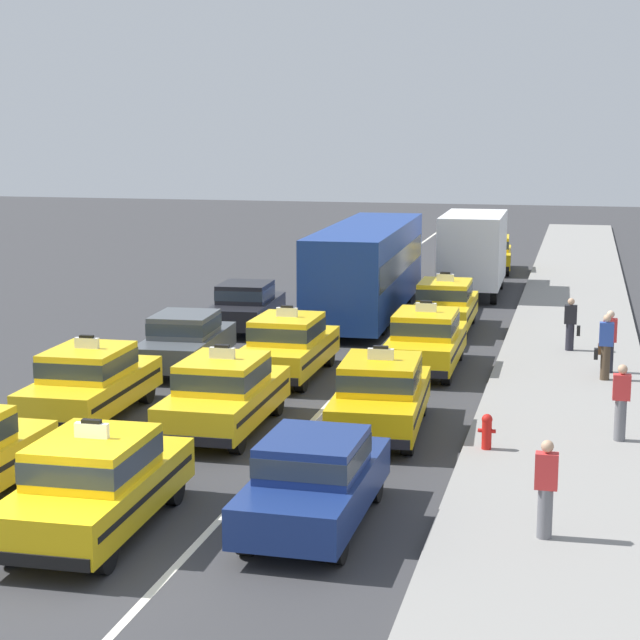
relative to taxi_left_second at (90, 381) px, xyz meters
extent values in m
plane|color=#353538|center=(3.39, -7.98, -0.88)|extent=(160.00, 160.00, 0.00)
cube|color=silver|center=(1.79, 12.02, -0.87)|extent=(0.14, 80.00, 0.01)
cube|color=silver|center=(4.99, 12.02, -0.87)|extent=(0.14, 80.00, 0.01)
cube|color=gray|center=(10.59, 7.02, -0.80)|extent=(4.00, 90.00, 0.15)
cylinder|color=black|center=(0.96, -4.42, -0.56)|extent=(0.25, 0.64, 0.64)
cube|color=black|center=(0.21, -3.74, -0.46)|extent=(1.71, 0.15, 0.20)
cylinder|color=black|center=(-0.80, 1.55, -0.56)|extent=(0.26, 0.65, 0.64)
cylinder|color=black|center=(0.68, 1.61, -0.56)|extent=(0.26, 0.65, 0.64)
cylinder|color=black|center=(-0.68, -1.51, -0.56)|extent=(0.26, 0.65, 0.64)
cylinder|color=black|center=(0.79, -1.45, -0.56)|extent=(0.26, 0.65, 0.64)
cube|color=yellow|center=(0.00, 0.05, -0.21)|extent=(1.97, 4.56, 0.70)
cube|color=black|center=(0.00, 0.05, -0.16)|extent=(1.97, 4.20, 0.10)
cube|color=yellow|center=(0.00, -0.10, 0.46)|extent=(1.68, 2.16, 0.64)
cube|color=#2D3842|center=(0.00, -0.10, 0.46)|extent=(1.70, 2.18, 0.35)
cube|color=white|center=(0.00, -0.10, 0.90)|extent=(0.56, 0.14, 0.24)
cube|color=black|center=(0.00, -0.10, 1.05)|extent=(0.32, 0.12, 0.06)
cube|color=black|center=(-0.08, 2.26, -0.46)|extent=(1.71, 0.20, 0.20)
cube|color=black|center=(0.08, -2.16, -0.46)|extent=(1.71, 0.20, 0.20)
cylinder|color=black|center=(-0.50, 6.64, -0.56)|extent=(0.28, 0.66, 0.64)
cylinder|color=black|center=(0.94, 6.74, -0.56)|extent=(0.28, 0.66, 0.64)
cylinder|color=black|center=(-0.30, 3.81, -0.56)|extent=(0.28, 0.66, 0.64)
cylinder|color=black|center=(1.14, 3.91, -0.56)|extent=(0.28, 0.66, 0.64)
cube|color=#4C5156|center=(0.32, 5.27, -0.23)|extent=(2.06, 4.41, 0.66)
cube|color=#4C5156|center=(0.32, 5.17, 0.40)|extent=(1.69, 2.00, 0.60)
cube|color=#2D3842|center=(0.32, 5.17, 0.40)|extent=(1.71, 2.03, 0.33)
cylinder|color=black|center=(-0.66, 12.60, -0.56)|extent=(0.28, 0.65, 0.64)
cylinder|color=black|center=(0.78, 12.70, -0.56)|extent=(0.28, 0.65, 0.64)
cylinder|color=black|center=(-0.47, 9.77, -0.56)|extent=(0.28, 0.65, 0.64)
cylinder|color=black|center=(0.97, 9.86, -0.56)|extent=(0.28, 0.65, 0.64)
cube|color=black|center=(0.15, 11.23, -0.23)|extent=(2.05, 4.41, 0.66)
cube|color=black|center=(0.16, 11.13, 0.40)|extent=(1.69, 2.00, 0.60)
cube|color=#2D3842|center=(0.16, 11.13, 0.40)|extent=(1.71, 2.02, 0.33)
cylinder|color=black|center=(2.46, -4.95, -0.56)|extent=(0.26, 0.65, 0.64)
cylinder|color=black|center=(3.93, -4.91, -0.56)|extent=(0.26, 0.65, 0.64)
cylinder|color=black|center=(2.55, -8.01, -0.56)|extent=(0.26, 0.65, 0.64)
cylinder|color=black|center=(4.03, -7.97, -0.56)|extent=(0.26, 0.65, 0.64)
cube|color=yellow|center=(3.24, -6.46, -0.21)|extent=(1.93, 4.55, 0.70)
cube|color=black|center=(3.24, -6.46, -0.16)|extent=(1.94, 4.19, 0.10)
cube|color=yellow|center=(3.25, -6.61, 0.46)|extent=(1.66, 2.15, 0.64)
cube|color=#2D3842|center=(3.25, -6.61, 0.46)|extent=(1.68, 2.17, 0.35)
cube|color=white|center=(3.25, -6.61, 0.90)|extent=(0.56, 0.14, 0.24)
cube|color=black|center=(3.25, -6.61, 1.05)|extent=(0.32, 0.12, 0.06)
cube|color=black|center=(3.18, -4.25, -0.46)|extent=(1.71, 0.19, 0.20)
cube|color=black|center=(3.31, -8.67, -0.46)|extent=(1.71, 0.19, 0.20)
cylinder|color=black|center=(2.56, 1.26, -0.56)|extent=(0.25, 0.64, 0.64)
cylinder|color=black|center=(4.04, 1.28, -0.56)|extent=(0.25, 0.64, 0.64)
cylinder|color=black|center=(2.62, -1.80, -0.56)|extent=(0.25, 0.64, 0.64)
cylinder|color=black|center=(4.09, -1.78, -0.56)|extent=(0.25, 0.64, 0.64)
cube|color=yellow|center=(3.33, -0.26, -0.21)|extent=(1.88, 4.53, 0.70)
cube|color=black|center=(3.33, -0.26, -0.16)|extent=(1.89, 4.17, 0.10)
cube|color=yellow|center=(3.33, -0.41, 0.46)|extent=(1.64, 2.13, 0.64)
cube|color=#2D3842|center=(3.33, -0.41, 0.46)|extent=(1.66, 2.15, 0.35)
cube|color=white|center=(3.33, -0.41, 0.90)|extent=(0.56, 0.13, 0.24)
cube|color=black|center=(3.33, -0.41, 1.05)|extent=(0.32, 0.12, 0.06)
cube|color=black|center=(3.29, 1.95, -0.46)|extent=(1.71, 0.17, 0.20)
cube|color=black|center=(3.37, -2.47, -0.46)|extent=(1.71, 0.17, 0.20)
cylinder|color=black|center=(2.55, 6.62, -0.56)|extent=(0.24, 0.64, 0.64)
cylinder|color=black|center=(4.02, 6.62, -0.56)|extent=(0.24, 0.64, 0.64)
cylinder|color=black|center=(2.56, 3.56, -0.56)|extent=(0.24, 0.64, 0.64)
cylinder|color=black|center=(4.04, 3.56, -0.56)|extent=(0.24, 0.64, 0.64)
cube|color=yellow|center=(3.29, 5.09, -0.21)|extent=(1.82, 4.51, 0.70)
cube|color=black|center=(3.29, 5.09, -0.16)|extent=(1.84, 4.15, 0.10)
cube|color=yellow|center=(3.30, 4.94, 0.46)|extent=(1.61, 2.11, 0.64)
cube|color=#2D3842|center=(3.30, 4.94, 0.46)|extent=(1.63, 2.13, 0.35)
cube|color=white|center=(3.30, 4.94, 0.90)|extent=(0.56, 0.12, 0.24)
cube|color=black|center=(3.30, 4.94, 1.05)|extent=(0.32, 0.11, 0.06)
cube|color=black|center=(3.28, 7.30, -0.46)|extent=(1.71, 0.15, 0.20)
cube|color=black|center=(3.31, 2.88, -0.46)|extent=(1.71, 0.15, 0.20)
cylinder|color=black|center=(2.39, 18.08, -0.56)|extent=(0.26, 0.65, 0.64)
cylinder|color=black|center=(4.39, 18.15, -0.56)|extent=(0.26, 0.65, 0.64)
cylinder|color=black|center=(2.61, 11.37, -0.56)|extent=(0.26, 0.65, 0.64)
cylinder|color=black|center=(4.61, 11.43, -0.56)|extent=(0.26, 0.65, 0.64)
cube|color=navy|center=(3.50, 14.76, 0.89)|extent=(2.86, 11.28, 2.90)
cube|color=#2D3842|center=(3.50, 14.76, 1.14)|extent=(2.87, 10.83, 0.84)
cube|color=black|center=(3.32, 20.30, 2.09)|extent=(2.13, 0.15, 0.36)
cylinder|color=black|center=(5.92, -3.93, -0.56)|extent=(0.24, 0.64, 0.64)
cylinder|color=black|center=(7.36, -3.94, -0.56)|extent=(0.24, 0.64, 0.64)
cylinder|color=black|center=(5.90, -6.77, -0.56)|extent=(0.24, 0.64, 0.64)
cylinder|color=black|center=(7.34, -6.78, -0.56)|extent=(0.24, 0.64, 0.64)
cube|color=navy|center=(6.63, -5.35, -0.23)|extent=(1.79, 4.31, 0.66)
cube|color=navy|center=(6.63, -5.45, 0.40)|extent=(1.57, 1.91, 0.60)
cube|color=#2D3842|center=(6.63, -5.45, 0.40)|extent=(1.59, 1.93, 0.33)
cylinder|color=black|center=(5.84, 1.93, -0.56)|extent=(0.28, 0.65, 0.64)
cylinder|color=black|center=(7.31, 2.03, -0.56)|extent=(0.28, 0.65, 0.64)
cylinder|color=black|center=(6.03, -1.12, -0.56)|extent=(0.28, 0.65, 0.64)
cylinder|color=black|center=(7.50, -1.03, -0.56)|extent=(0.28, 0.65, 0.64)
cube|color=yellow|center=(6.67, 0.45, -0.21)|extent=(2.08, 4.60, 0.70)
cube|color=black|center=(6.67, 0.45, -0.16)|extent=(2.07, 4.25, 0.10)
cube|color=yellow|center=(6.68, 0.30, 0.46)|extent=(1.73, 2.20, 0.64)
cube|color=#2D3842|center=(6.68, 0.30, 0.46)|extent=(1.75, 2.22, 0.35)
cube|color=white|center=(6.68, 0.30, 0.90)|extent=(0.57, 0.15, 0.24)
cube|color=black|center=(6.68, 0.30, 1.05)|extent=(0.33, 0.13, 0.06)
cube|color=black|center=(6.53, 2.66, -0.46)|extent=(1.72, 0.25, 0.20)
cube|color=black|center=(6.81, -1.75, -0.46)|extent=(1.72, 0.25, 0.20)
cylinder|color=black|center=(5.99, 8.24, -0.56)|extent=(0.25, 0.64, 0.64)
cylinder|color=black|center=(7.47, 8.26, -0.56)|extent=(0.25, 0.64, 0.64)
cylinder|color=black|center=(6.03, 5.18, -0.56)|extent=(0.25, 0.64, 0.64)
cylinder|color=black|center=(7.51, 5.20, -0.56)|extent=(0.25, 0.64, 0.64)
cube|color=yellow|center=(6.75, 6.72, -0.21)|extent=(1.86, 4.52, 0.70)
cube|color=black|center=(6.75, 6.72, -0.16)|extent=(1.87, 4.16, 0.10)
cube|color=yellow|center=(6.75, 6.57, 0.46)|extent=(1.63, 2.12, 0.64)
cube|color=#2D3842|center=(6.75, 6.57, 0.46)|extent=(1.65, 2.14, 0.35)
cube|color=white|center=(6.75, 6.57, 0.90)|extent=(0.56, 0.13, 0.24)
cube|color=black|center=(6.75, 6.57, 1.05)|extent=(0.32, 0.11, 0.06)
cube|color=black|center=(6.72, 8.93, -0.46)|extent=(1.71, 0.16, 0.20)
cube|color=black|center=(6.78, 4.51, -0.46)|extent=(1.71, 0.16, 0.20)
cylinder|color=black|center=(5.75, 14.20, -0.56)|extent=(0.25, 0.64, 0.64)
cylinder|color=black|center=(7.22, 14.22, -0.56)|extent=(0.25, 0.64, 0.64)
cylinder|color=black|center=(5.80, 11.14, -0.56)|extent=(0.25, 0.64, 0.64)
cylinder|color=black|center=(7.27, 11.16, -0.56)|extent=(0.25, 0.64, 0.64)
cube|color=yellow|center=(6.51, 12.68, -0.21)|extent=(1.88, 4.53, 0.70)
cube|color=black|center=(6.51, 12.68, -0.16)|extent=(1.89, 4.17, 0.10)
cube|color=yellow|center=(6.51, 12.53, 0.46)|extent=(1.64, 2.13, 0.64)
cube|color=#2D3842|center=(6.51, 12.53, 0.46)|extent=(1.66, 2.15, 0.35)
cube|color=white|center=(6.51, 12.53, 0.90)|extent=(0.56, 0.13, 0.24)
cube|color=black|center=(6.51, 12.53, 1.05)|extent=(0.32, 0.12, 0.06)
cube|color=black|center=(6.47, 14.89, -0.46)|extent=(1.71, 0.17, 0.20)
cube|color=black|center=(6.55, 10.47, -0.46)|extent=(1.71, 0.17, 0.20)
cylinder|color=black|center=(5.67, 22.32, -0.56)|extent=(0.25, 0.64, 0.64)
cylinder|color=black|center=(7.57, 22.35, -0.56)|extent=(0.25, 0.64, 0.64)
cylinder|color=black|center=(5.73, 18.42, -0.56)|extent=(0.25, 0.64, 0.64)
cylinder|color=black|center=(7.63, 18.45, -0.56)|extent=(0.25, 0.64, 0.64)
cube|color=black|center=(6.60, 23.31, 0.49)|extent=(2.14, 2.24, 2.10)
cube|color=#2D3842|center=(6.58, 24.38, 0.79)|extent=(1.93, 0.09, 0.76)
cube|color=silver|center=(6.65, 20.05, 1.04)|extent=(2.39, 5.24, 2.70)
cylinder|color=black|center=(5.87, 29.36, -0.56)|extent=(0.28, 0.65, 0.64)
cylinder|color=black|center=(7.35, 29.46, -0.56)|extent=(0.28, 0.65, 0.64)
cylinder|color=black|center=(6.07, 26.31, -0.56)|extent=(0.28, 0.65, 0.64)
cylinder|color=black|center=(7.54, 26.41, -0.56)|extent=(0.28, 0.65, 0.64)
cube|color=yellow|center=(6.71, 27.89, -0.21)|extent=(2.09, 4.61, 0.70)
cube|color=black|center=(6.71, 27.89, -0.16)|extent=(2.08, 4.25, 0.10)
cube|color=yellow|center=(6.72, 27.74, 0.46)|extent=(1.73, 2.20, 0.64)
cube|color=#2D3842|center=(6.72, 27.74, 0.46)|extent=(1.75, 2.22, 0.35)
cube|color=white|center=(6.72, 27.74, 0.90)|extent=(0.57, 0.16, 0.24)
cube|color=black|center=(6.72, 27.74, 1.05)|extent=(0.33, 0.13, 0.06)
cube|color=black|center=(6.57, 30.09, -0.46)|extent=(1.72, 0.25, 0.20)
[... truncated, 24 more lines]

